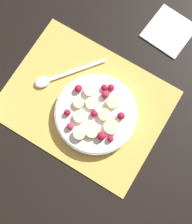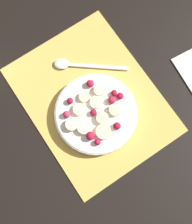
# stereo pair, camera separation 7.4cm
# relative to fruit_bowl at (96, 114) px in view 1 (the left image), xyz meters

# --- Properties ---
(ground_plane) EXTENTS (3.00, 3.00, 0.00)m
(ground_plane) POSITION_rel_fruit_bowl_xyz_m (0.04, -0.01, -0.02)
(ground_plane) COLOR black
(placemat) EXTENTS (0.39, 0.30, 0.01)m
(placemat) POSITION_rel_fruit_bowl_xyz_m (0.04, -0.01, -0.02)
(placemat) COLOR #E0B251
(placemat) RESTS_ON ground_plane
(fruit_bowl) EXTENTS (0.20, 0.20, 0.04)m
(fruit_bowl) POSITION_rel_fruit_bowl_xyz_m (0.00, 0.00, 0.00)
(fruit_bowl) COLOR white
(fruit_bowl) RESTS_ON placemat
(spoon) EXTENTS (0.13, 0.16, 0.01)m
(spoon) POSITION_rel_fruit_bowl_xyz_m (0.14, -0.03, -0.01)
(spoon) COLOR silver
(spoon) RESTS_ON placemat
(napkin) EXTENTS (0.12, 0.13, 0.01)m
(napkin) POSITION_rel_fruit_bowl_xyz_m (-0.05, -0.30, -0.02)
(napkin) COLOR white
(napkin) RESTS_ON ground_plane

